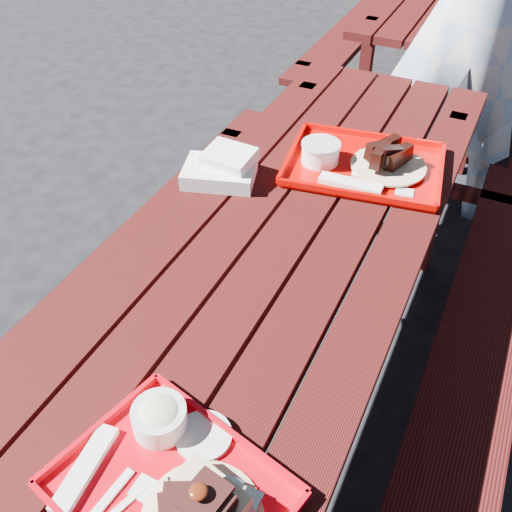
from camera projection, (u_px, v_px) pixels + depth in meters
name	position (u px, v px, depth m)	size (l,w,h in m)	color
ground	(274.00, 403.00, 2.05)	(60.00, 60.00, 0.00)	black
picnic_table_near	(278.00, 292.00, 1.68)	(1.41, 2.40, 0.75)	#46100D
picnic_table_far	(459.00, 9.00, 3.58)	(1.41, 2.40, 0.75)	#46100D
near_tray	(176.00, 477.00, 1.02)	(0.46, 0.40, 0.13)	red
far_tray	(362.00, 163.00, 1.82)	(0.54, 0.45, 0.08)	#C30300
white_cloth	(222.00, 169.00, 1.77)	(0.26, 0.22, 0.09)	white
person	(478.00, 16.00, 2.35)	(0.69, 0.45, 1.89)	#A4C3E2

